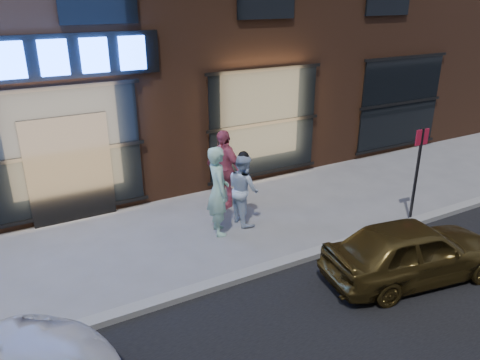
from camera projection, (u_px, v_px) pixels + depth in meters
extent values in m
plane|color=slate|center=(126.00, 316.00, 7.48)|extent=(90.00, 90.00, 0.00)
cube|color=gray|center=(126.00, 313.00, 7.45)|extent=(60.00, 0.25, 0.12)
cube|color=black|center=(32.00, 59.00, 9.16)|extent=(5.20, 0.06, 0.90)
cube|color=black|center=(70.00, 170.00, 10.21)|extent=(1.80, 0.10, 2.40)
cube|color=#FFBF72|center=(67.00, 152.00, 10.11)|extent=(3.00, 0.04, 2.60)
cube|color=black|center=(67.00, 152.00, 10.08)|extent=(3.20, 0.06, 2.80)
cube|color=#FFBF72|center=(263.00, 123.00, 12.36)|extent=(3.00, 0.04, 2.60)
cube|color=black|center=(264.00, 123.00, 12.32)|extent=(3.20, 0.06, 2.80)
cube|color=#FFBF72|center=(399.00, 103.00, 14.61)|extent=(3.00, 0.04, 2.60)
cube|color=black|center=(400.00, 103.00, 14.57)|extent=(3.20, 0.06, 2.80)
cube|color=#2659FF|center=(9.00, 60.00, 8.92)|extent=(0.55, 0.12, 0.70)
cube|color=#2659FF|center=(54.00, 58.00, 9.28)|extent=(0.55, 0.12, 0.70)
cube|color=#2659FF|center=(94.00, 55.00, 9.64)|extent=(0.55, 0.12, 0.70)
cube|color=#2659FF|center=(132.00, 53.00, 10.00)|extent=(0.55, 0.12, 0.70)
imported|color=#A4D7C1|center=(218.00, 191.00, 9.73)|extent=(0.60, 0.78, 1.93)
imported|color=silver|center=(243.00, 189.00, 10.24)|extent=(0.61, 0.78, 1.60)
imported|color=#BE4E66|center=(224.00, 169.00, 11.01)|extent=(0.73, 1.19, 1.89)
imported|color=brown|center=(413.00, 251.00, 8.27)|extent=(3.45, 1.84, 1.12)
cylinder|color=#262628|center=(416.00, 176.00, 10.24)|extent=(0.07, 0.07, 2.14)
cube|color=red|center=(422.00, 137.00, 9.91)|extent=(0.34, 0.05, 0.34)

